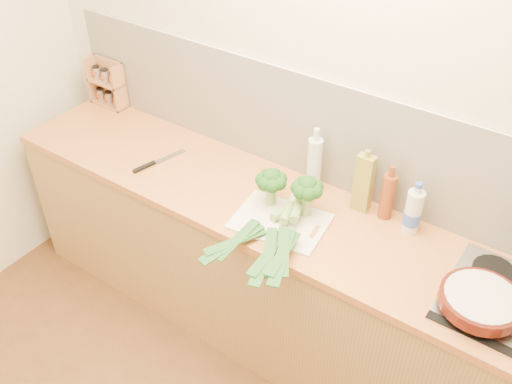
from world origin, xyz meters
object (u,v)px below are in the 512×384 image
chefs_knife (151,164)px  spice_rack (109,86)px  chopping_board (280,221)px  skillet (482,301)px

chefs_knife → spice_rack: 0.74m
chopping_board → spice_rack: (-1.43, 0.34, 0.12)m
chopping_board → skillet: bearing=-8.1°
skillet → chefs_knife: bearing=-172.5°
chopping_board → chefs_knife: chefs_knife is taller
spice_rack → skillet: bearing=-8.5°
skillet → chopping_board: bearing=-173.0°
chopping_board → spice_rack: size_ratio=1.46×
chefs_knife → skillet: skillet is taller
skillet → spice_rack: 2.36m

